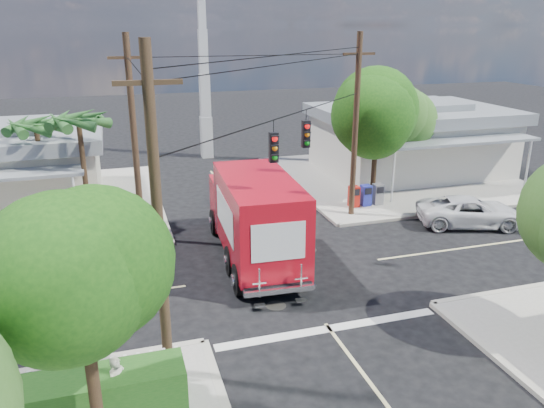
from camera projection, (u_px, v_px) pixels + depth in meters
name	position (u px, v px, depth m)	size (l,w,h in m)	color
ground	(287.00, 272.00, 20.92)	(120.00, 120.00, 0.00)	black
sidewalk_ne	(394.00, 177.00, 33.77)	(14.12, 14.12, 0.14)	gray
sidewalk_nw	(24.00, 210.00, 27.74)	(14.12, 14.12, 0.14)	gray
road_markings	(299.00, 289.00, 19.58)	(32.00, 32.00, 0.01)	beige
building_ne	(411.00, 137.00, 34.48)	(11.80, 10.20, 4.50)	beige
radio_tower	(204.00, 79.00, 37.37)	(0.80, 0.80, 17.00)	silver
tree_sw_front	(81.00, 281.00, 10.76)	(3.88, 3.78, 6.03)	#422D1C
tree_ne_front	(378.00, 116.00, 27.51)	(4.21, 4.14, 6.66)	#422D1C
tree_ne_back	(400.00, 118.00, 30.41)	(3.77, 3.66, 5.82)	#422D1C
palm_nw_front	(79.00, 123.00, 24.02)	(3.01, 3.08, 5.59)	#422D1C
palm_nw_back	(36.00, 128.00, 24.94)	(3.01, 3.08, 5.19)	#422D1C
utility_poles	(236.00, 150.00, 20.44)	(12.00, 10.68, 9.00)	#473321
picket_fence	(66.00, 381.00, 13.47)	(5.94, 0.06, 1.00)	silver
hedge_sw	(55.00, 402.00, 12.68)	(6.20, 1.20, 1.10)	#1A4B15
vending_boxes	(366.00, 195.00, 28.11)	(1.90, 0.50, 1.10)	#B41910
delivery_truck	(254.00, 216.00, 21.55)	(3.13, 8.65, 3.69)	black
parked_car	(471.00, 212.00, 25.63)	(2.33, 5.05, 1.40)	silver
pedestrian	(119.00, 385.00, 12.97)	(0.56, 0.37, 1.52)	beige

